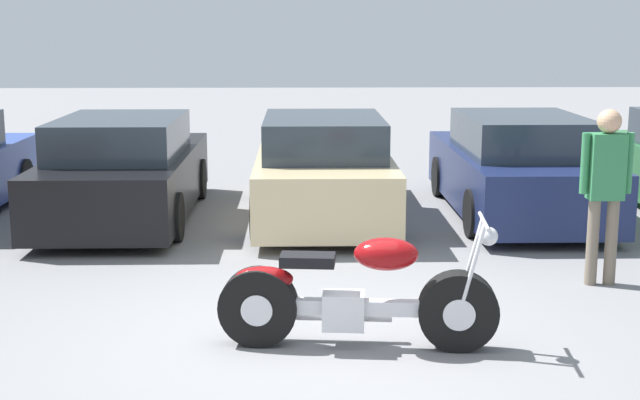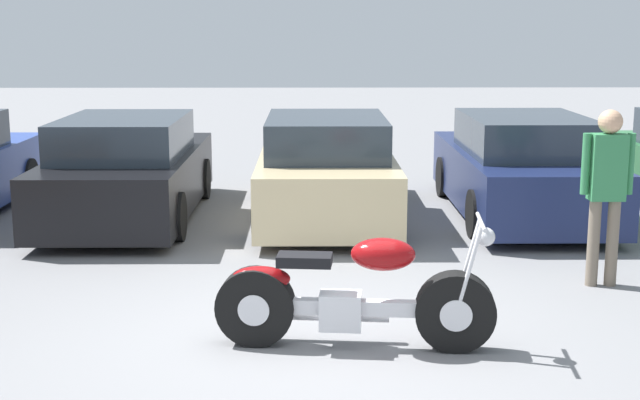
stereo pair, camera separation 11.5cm
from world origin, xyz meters
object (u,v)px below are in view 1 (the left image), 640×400
(person_standing, at_px, (606,181))
(parked_car_champagne, at_px, (323,171))
(motorcycle, at_px, (354,298))
(parked_car_black, at_px, (125,172))
(parked_car_navy, at_px, (517,169))

(person_standing, bearing_deg, parked_car_champagne, 129.97)
(motorcycle, relative_size, parked_car_champagne, 0.52)
(parked_car_champagne, bearing_deg, motorcycle, -88.61)
(parked_car_black, distance_m, parked_car_navy, 5.32)
(person_standing, bearing_deg, parked_car_navy, 91.06)
(parked_car_black, height_order, parked_car_champagne, same)
(parked_car_black, relative_size, parked_car_champagne, 1.00)
(parked_car_champagne, relative_size, person_standing, 2.45)
(parked_car_black, relative_size, parked_car_navy, 1.00)
(motorcycle, bearing_deg, parked_car_black, 119.43)
(parked_car_black, distance_m, parked_car_champagne, 2.66)
(parked_car_navy, bearing_deg, person_standing, -88.94)
(parked_car_champagne, distance_m, parked_car_navy, 2.66)
(parked_car_champagne, xyz_separation_m, parked_car_navy, (2.66, 0.10, 0.00))
(parked_car_navy, height_order, person_standing, person_standing)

